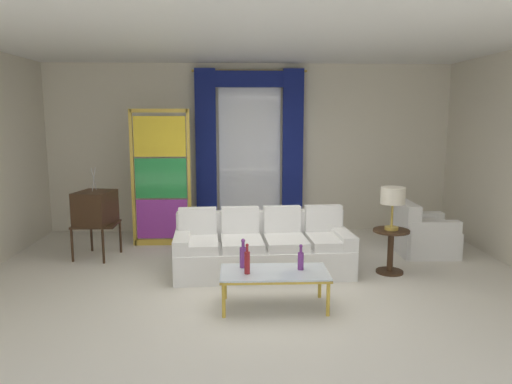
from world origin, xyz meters
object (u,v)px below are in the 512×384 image
object	(u,v)px
coffee_table	(274,275)
vintage_tv	(95,209)
peacock_figurine	(191,239)
table_lamp_brass	(393,198)
round_side_table	(391,247)
armchair_white	(421,235)
bottle_crystal_tall	(243,256)
bottle_amber_squat	(301,260)
couch_white_long	(263,249)
stained_glass_divider	(161,181)
bottle_blue_decanter	(247,261)

from	to	relation	value
coffee_table	vintage_tv	xyz separation A→B (m)	(-2.50, 1.99, 0.36)
peacock_figurine	table_lamp_brass	bearing A→B (deg)	-21.23
peacock_figurine	round_side_table	xyz separation A→B (m)	(2.76, -1.07, 0.14)
armchair_white	round_side_table	world-z (taller)	armchair_white
coffee_table	vintage_tv	distance (m)	3.22
bottle_crystal_tall	round_side_table	bearing A→B (deg)	25.66
bottle_crystal_tall	bottle_amber_squat	world-z (taller)	bottle_crystal_tall
bottle_amber_squat	vintage_tv	size ratio (longest dim) A/B	0.21
couch_white_long	coffee_table	size ratio (longest dim) A/B	2.03
round_side_table	table_lamp_brass	bearing A→B (deg)	26.57
couch_white_long	bottle_crystal_tall	distance (m)	1.15
stained_glass_divider	bottle_amber_squat	bearing A→B (deg)	-53.33
couch_white_long	armchair_white	size ratio (longest dim) A/B	2.84
bottle_crystal_tall	bottle_amber_squat	xyz separation A→B (m)	(0.63, -0.10, -0.02)
bottle_amber_squat	stained_glass_divider	distance (m)	3.26
round_side_table	table_lamp_brass	xyz separation A→B (m)	(0.00, 0.00, 0.67)
coffee_table	vintage_tv	bearing A→B (deg)	141.48
vintage_tv	bottle_blue_decanter	bearing A→B (deg)	-43.04
bottle_blue_decanter	round_side_table	distance (m)	2.27
bottle_amber_squat	armchair_white	distance (m)	2.87
bottle_blue_decanter	peacock_figurine	size ratio (longest dim) A/B	0.56
bottle_blue_decanter	stained_glass_divider	xyz separation A→B (m)	(-1.33, 2.70, 0.51)
couch_white_long	coffee_table	bearing A→B (deg)	-86.97
couch_white_long	round_side_table	size ratio (longest dim) A/B	4.01
vintage_tv	stained_glass_divider	distance (m)	1.13
peacock_figurine	vintage_tv	bearing A→B (deg)	-172.38
round_side_table	armchair_white	bearing A→B (deg)	49.11
vintage_tv	table_lamp_brass	xyz separation A→B (m)	(4.14, -0.89, 0.30)
stained_glass_divider	round_side_table	world-z (taller)	stained_glass_divider
bottle_blue_decanter	vintage_tv	world-z (taller)	vintage_tv
couch_white_long	vintage_tv	world-z (taller)	vintage_tv
round_side_table	bottle_blue_decanter	bearing A→B (deg)	-148.91
bottle_amber_squat	couch_white_long	bearing A→B (deg)	106.81
bottle_blue_decanter	stained_glass_divider	world-z (taller)	stained_glass_divider
peacock_figurine	table_lamp_brass	world-z (taller)	table_lamp_brass
coffee_table	bottle_amber_squat	size ratio (longest dim) A/B	4.10
couch_white_long	coffee_table	distance (m)	1.25
stained_glass_divider	table_lamp_brass	distance (m)	3.61
bottle_amber_squat	vintage_tv	world-z (taller)	vintage_tv
bottle_blue_decanter	table_lamp_brass	bearing A→B (deg)	31.09
bottle_amber_squat	vintage_tv	xyz separation A→B (m)	(-2.80, 1.94, 0.21)
stained_glass_divider	bottle_blue_decanter	bearing A→B (deg)	-63.78
stained_glass_divider	couch_white_long	bearing A→B (deg)	-41.64
table_lamp_brass	peacock_figurine	bearing A→B (deg)	158.77
stained_glass_divider	table_lamp_brass	xyz separation A→B (m)	(3.27, -1.52, -0.03)
bottle_crystal_tall	round_side_table	world-z (taller)	bottle_crystal_tall
coffee_table	peacock_figurine	size ratio (longest dim) A/B	1.96
armchair_white	bottle_blue_decanter	bearing A→B (deg)	-142.81
round_side_table	bottle_crystal_tall	bearing A→B (deg)	-154.34
bottle_amber_squat	peacock_figurine	world-z (taller)	bottle_amber_squat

